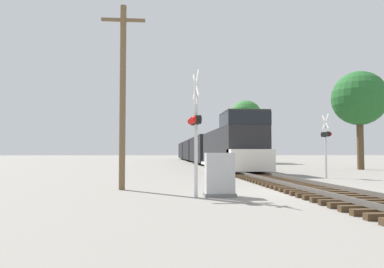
# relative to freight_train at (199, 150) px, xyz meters

# --- Properties ---
(ground_plane) EXTENTS (400.00, 400.00, 0.00)m
(ground_plane) POSITION_rel_freight_train_xyz_m (0.00, -42.31, -1.90)
(ground_plane) COLOR gray
(rail_track_bed) EXTENTS (2.60, 160.00, 0.31)m
(rail_track_bed) POSITION_rel_freight_train_xyz_m (0.00, -42.31, -1.76)
(rail_track_bed) COLOR #42301E
(rail_track_bed) RESTS_ON ground
(freight_train) EXTENTS (2.89, 67.53, 4.35)m
(freight_train) POSITION_rel_freight_train_xyz_m (0.00, 0.00, 0.00)
(freight_train) COLOR #232326
(freight_train) RESTS_ON ground
(crossing_signal_near) EXTENTS (0.41, 1.01, 4.28)m
(crossing_signal_near) POSITION_rel_freight_train_xyz_m (-4.65, -43.39, 0.58)
(crossing_signal_near) COLOR silver
(crossing_signal_near) RESTS_ON ground
(crossing_signal_far) EXTENTS (0.34, 1.00, 3.81)m
(crossing_signal_far) POSITION_rel_freight_train_xyz_m (4.06, -34.48, 0.49)
(crossing_signal_far) COLOR silver
(crossing_signal_far) RESTS_ON ground
(relay_cabinet) EXTENTS (1.07, 0.66, 1.50)m
(relay_cabinet) POSITION_rel_freight_train_xyz_m (-3.79, -43.24, -1.16)
(relay_cabinet) COLOR slate
(relay_cabinet) RESTS_ON ground
(utility_pole) EXTENTS (1.80, 0.25, 7.59)m
(utility_pole) POSITION_rel_freight_train_xyz_m (-7.37, -40.61, 2.06)
(utility_pole) COLOR brown
(utility_pole) RESTS_ON ground
(tree_far_right) EXTENTS (4.84, 4.84, 8.80)m
(tree_far_right) POSITION_rel_freight_train_xyz_m (11.96, -24.15, 4.42)
(tree_far_right) COLOR brown
(tree_far_right) RESTS_ON ground
(tree_mid_background) EXTENTS (4.47, 4.47, 8.83)m
(tree_mid_background) POSITION_rel_freight_train_xyz_m (6.15, -4.72, 4.67)
(tree_mid_background) COLOR #473521
(tree_mid_background) RESTS_ON ground
(tree_deep_background) EXTENTS (4.63, 4.63, 8.78)m
(tree_deep_background) POSITION_rel_freight_train_xyz_m (7.19, 0.79, 4.51)
(tree_deep_background) COLOR brown
(tree_deep_background) RESTS_ON ground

